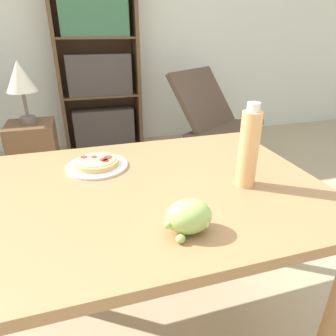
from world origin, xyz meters
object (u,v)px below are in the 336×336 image
(drink_bottle, at_px, (249,148))
(bookshelf, at_px, (99,72))
(pizza_on_plate, at_px, (97,164))
(side_table, at_px, (37,160))
(lounge_chair_far, at_px, (216,134))
(grape_bunch, at_px, (188,217))
(table_lamp, at_px, (20,80))

(drink_bottle, xyz_separation_m, bookshelf, (-0.28, 2.52, -0.05))
(pizza_on_plate, bearing_deg, bookshelf, 84.81)
(pizza_on_plate, xyz_separation_m, bookshelf, (0.20, 2.22, 0.07))
(drink_bottle, height_order, side_table, drink_bottle)
(drink_bottle, height_order, bookshelf, bookshelf)
(lounge_chair_far, bearing_deg, grape_bunch, -151.97)
(grape_bunch, height_order, lounge_chair_far, lounge_chair_far)
(lounge_chair_far, relative_size, side_table, 1.69)
(drink_bottle, height_order, lounge_chair_far, drink_bottle)
(lounge_chair_far, distance_m, table_lamp, 1.78)
(pizza_on_plate, height_order, side_table, pizza_on_plate)
(pizza_on_plate, relative_size, grape_bunch, 1.73)
(grape_bunch, height_order, drink_bottle, drink_bottle)
(lounge_chair_far, relative_size, table_lamp, 2.28)
(bookshelf, distance_m, table_lamp, 1.15)
(lounge_chair_far, height_order, side_table, lounge_chair_far)
(grape_bunch, bearing_deg, lounge_chair_far, 62.44)
(side_table, distance_m, table_lamp, 0.62)
(drink_bottle, bearing_deg, bookshelf, 96.40)
(drink_bottle, bearing_deg, table_lamp, 119.99)
(lounge_chair_far, height_order, table_lamp, table_lamp)
(drink_bottle, relative_size, side_table, 0.48)
(side_table, bearing_deg, bookshelf, 57.50)
(drink_bottle, xyz_separation_m, side_table, (-0.90, 1.55, -0.58))
(grape_bunch, xyz_separation_m, drink_bottle, (0.28, 0.19, 0.09))
(lounge_chair_far, bearing_deg, pizza_on_plate, -164.05)
(table_lamp, bearing_deg, bookshelf, 57.50)
(side_table, xyz_separation_m, table_lamp, (0.00, -0.00, 0.62))
(table_lamp, bearing_deg, pizza_on_plate, -71.84)
(grape_bunch, bearing_deg, pizza_on_plate, 112.35)
(table_lamp, bearing_deg, lounge_chair_far, 8.17)
(bookshelf, xyz_separation_m, table_lamp, (-0.61, -0.96, 0.09))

